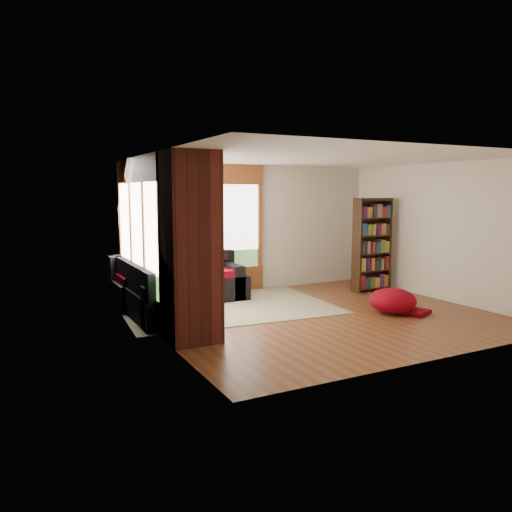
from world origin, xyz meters
name	(u,v)px	position (x,y,z in m)	size (l,w,h in m)	color
floor	(320,315)	(0.00, 0.00, 0.00)	(5.50, 5.50, 0.00)	#5A3019
ceiling	(323,158)	(0.00, 0.00, 2.60)	(5.50, 5.50, 0.00)	white
wall_back	(253,228)	(0.00, 2.50, 1.30)	(5.50, 0.04, 2.60)	silver
wall_front	(441,255)	(0.00, -2.50, 1.30)	(5.50, 0.04, 2.60)	silver
wall_left	(158,246)	(-2.75, 0.00, 1.30)	(0.04, 5.00, 2.60)	silver
wall_right	(442,232)	(2.75, 0.00, 1.30)	(0.04, 5.00, 2.60)	silver
windows_back	(199,228)	(-1.20, 2.47, 1.35)	(2.82, 0.10, 1.90)	brown
windows_left	(138,236)	(-2.72, 1.20, 1.35)	(0.10, 2.62, 1.90)	brown
roller_blind	(127,209)	(-2.69, 2.03, 1.75)	(0.03, 0.72, 0.90)	gray
brick_chimney	(190,248)	(-2.40, -0.35, 1.30)	(0.70, 0.70, 2.60)	#471914
sectional_sofa	(176,290)	(-1.95, 1.70, 0.30)	(2.20, 2.20, 0.80)	black
area_rug	(225,306)	(-1.15, 1.35, 0.01)	(3.64, 2.79, 0.01)	beige
bookshelf	(372,245)	(2.14, 1.26, 0.96)	(0.82, 0.27, 1.92)	black
pouf	(393,300)	(1.18, -0.43, 0.23)	(0.79, 0.79, 0.43)	maroon
dog_tan	(192,261)	(-1.59, 1.84, 0.79)	(1.01, 0.78, 0.50)	brown
dog_brindle	(172,270)	(-2.20, 1.11, 0.76)	(0.67, 0.91, 0.45)	#3F2F1D
throw_pillows	(179,262)	(-1.86, 1.75, 0.79)	(1.98, 1.68, 0.45)	black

